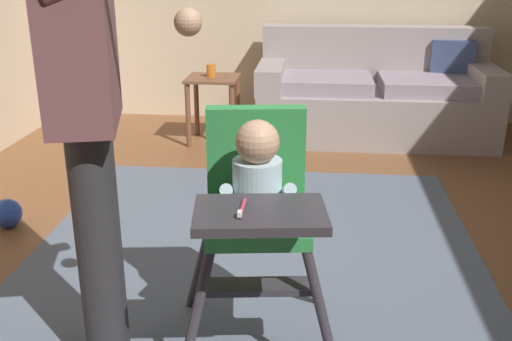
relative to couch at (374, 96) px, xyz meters
The scene contains 8 objects.
ground 2.54m from the couch, 101.52° to the right, with size 6.32×7.50×0.10m, color brown.
area_rug 2.59m from the couch, 107.33° to the right, with size 2.24×3.00×0.01m, color slate.
couch is the anchor object (origin of this frame).
high_chair 2.99m from the couch, 103.29° to the right, with size 0.67×0.78×0.91m.
adult_standing 3.33m from the couch, 111.79° to the right, with size 0.59×0.50×1.72m.
toy_ball 2.94m from the couch, 137.30° to the right, with size 0.16×0.16×0.16m, color #284CB7.
side_table 1.31m from the couch, 167.31° to the right, with size 0.40×0.40×0.52m.
sippy_cup 1.35m from the couch, 167.43° to the right, with size 0.07×0.07×0.10m, color orange.
Camera 1 is at (0.00, -2.36, 1.42)m, focal length 41.75 mm.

